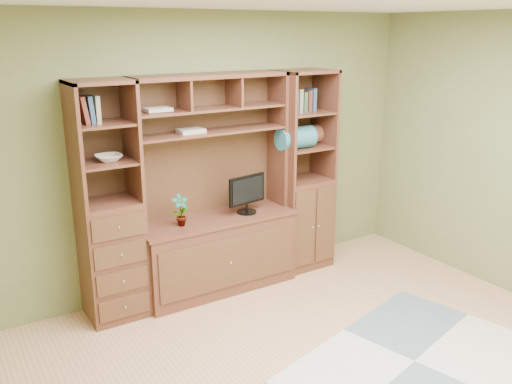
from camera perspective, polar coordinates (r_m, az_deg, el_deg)
room at (r=3.63m, az=10.05°, el=-1.62°), size 4.60×4.10×2.64m
center_hutch at (r=5.02m, az=-4.19°, el=0.50°), size 1.54×0.53×2.05m
left_tower at (r=4.70m, az=-15.25°, el=-1.21°), size 0.50×0.45×2.05m
right_tower at (r=5.59m, az=4.94°, el=2.16°), size 0.55×0.45×2.05m
rug at (r=4.47m, az=16.34°, el=-16.76°), size 2.21×1.74×0.01m
monitor at (r=5.15m, az=-0.98°, el=0.49°), size 0.44×0.25×0.51m
orchid at (r=4.88m, az=-7.95°, el=-1.93°), size 0.16×0.11×0.30m
magazines at (r=4.89m, az=-6.87°, el=6.41°), size 0.23×0.17×0.04m
bowl at (r=4.61m, az=-15.26°, el=3.49°), size 0.22×0.22×0.05m
blanket_teal at (r=5.39m, az=4.20°, el=5.71°), size 0.38×0.22×0.22m
blanket_red at (r=5.63m, az=5.43°, el=6.02°), size 0.34×0.19×0.19m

